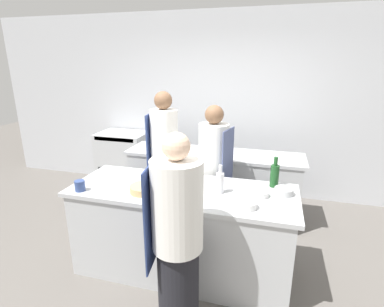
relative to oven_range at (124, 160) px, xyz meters
name	(u,v)px	position (x,y,z in m)	size (l,w,h in m)	color
ground_plane	(183,267)	(1.58, -1.78, -0.47)	(16.00, 16.00, 0.00)	#605B56
wall_back	(223,106)	(1.58, 0.35, 0.93)	(8.00, 0.06, 2.80)	silver
prep_counter	(183,230)	(1.58, -1.78, -0.02)	(2.17, 0.82, 0.90)	#B7BABC
pass_counter	(213,184)	(1.63, -0.53, -0.02)	(2.36, 0.61, 0.90)	#B7BABC
oven_range	(124,160)	(0.00, 0.00, 0.00)	(0.79, 0.60, 0.95)	#B7BABC
chef_at_prep_near	(177,240)	(1.76, -2.47, 0.33)	(0.41, 0.39, 1.62)	black
chef_at_stove	(213,175)	(1.76, -1.14, 0.34)	(0.38, 0.36, 1.62)	black
chef_at_pass_far	(165,164)	(1.16, -1.12, 0.42)	(0.35, 0.33, 1.75)	black
bottle_olive_oil	(275,175)	(2.43, -1.48, 0.55)	(0.08, 0.08, 0.30)	#19471E
bottle_vinegar	(167,182)	(1.47, -1.87, 0.52)	(0.06, 0.06, 0.23)	#2D5175
bottle_wine	(220,182)	(1.95, -1.77, 0.53)	(0.07, 0.07, 0.27)	silver
bowl_mixing_large	(247,205)	(2.22, -2.00, 0.46)	(0.17, 0.17, 0.06)	white
bowl_prep_small	(259,193)	(2.31, -1.74, 0.45)	(0.16, 0.16, 0.05)	white
bowl_ceramic_blue	(144,189)	(1.26, -1.94, 0.46)	(0.27, 0.27, 0.06)	tan
bowl_wooden_salad	(284,191)	(2.52, -1.64, 0.46)	(0.17, 0.17, 0.06)	#B7BABC
cup	(80,186)	(0.67, -2.08, 0.48)	(0.10, 0.10, 0.10)	#33477F
cutting_board	(133,176)	(0.99, -1.63, 0.43)	(0.40, 0.27, 0.01)	white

